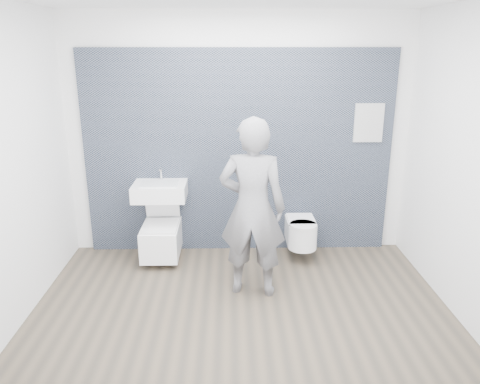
{
  "coord_description": "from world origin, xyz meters",
  "views": [
    {
      "loc": [
        -0.1,
        -3.91,
        2.42
      ],
      "look_at": [
        0.0,
        0.6,
        1.0
      ],
      "focal_mm": 35.0,
      "sensor_mm": 36.0,
      "label": 1
    }
  ],
  "objects_px": {
    "visitor": "(252,208)",
    "toilet_square": "(161,238)",
    "toilet_rounded": "(301,232)",
    "washbasin": "(160,191)"
  },
  "relations": [
    {
      "from": "visitor",
      "to": "toilet_square",
      "type": "bearing_deg",
      "value": -26.95
    },
    {
      "from": "toilet_square",
      "to": "visitor",
      "type": "height_order",
      "value": "visitor"
    },
    {
      "from": "toilet_rounded",
      "to": "visitor",
      "type": "distance_m",
      "value": 1.15
    },
    {
      "from": "toilet_square",
      "to": "visitor",
      "type": "relative_size",
      "value": 0.45
    },
    {
      "from": "washbasin",
      "to": "toilet_rounded",
      "type": "distance_m",
      "value": 1.72
    },
    {
      "from": "toilet_square",
      "to": "toilet_rounded",
      "type": "distance_m",
      "value": 1.64
    },
    {
      "from": "toilet_rounded",
      "to": "toilet_square",
      "type": "bearing_deg",
      "value": -179.35
    },
    {
      "from": "toilet_square",
      "to": "toilet_rounded",
      "type": "relative_size",
      "value": 1.44
    },
    {
      "from": "washbasin",
      "to": "toilet_square",
      "type": "xyz_separation_m",
      "value": [
        -0.0,
        -0.07,
        -0.55
      ]
    },
    {
      "from": "washbasin",
      "to": "toilet_square",
      "type": "bearing_deg",
      "value": -90.0
    }
  ]
}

